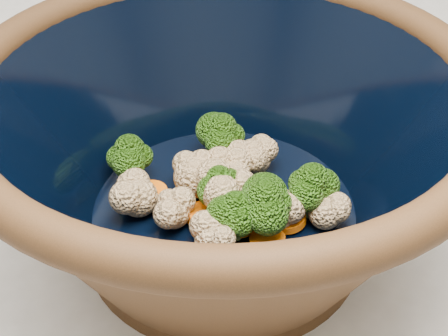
% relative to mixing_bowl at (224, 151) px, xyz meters
% --- Properties ---
extents(mixing_bowl, '(0.48, 0.48, 0.16)m').
position_rel_mixing_bowl_xyz_m(mixing_bowl, '(0.00, 0.00, 0.00)').
color(mixing_bowl, black).
rests_on(mixing_bowl, counter).
extents(vegetable_pile, '(0.17, 0.19, 0.05)m').
position_rel_mixing_bowl_xyz_m(vegetable_pile, '(0.00, -0.00, -0.03)').
color(vegetable_pile, '#608442').
rests_on(vegetable_pile, mixing_bowl).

